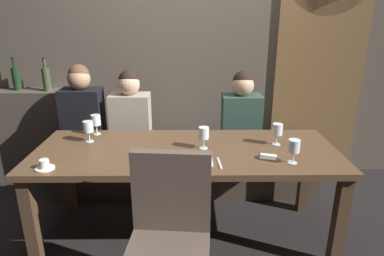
{
  "coord_description": "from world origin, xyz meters",
  "views": [
    {
      "loc": [
        0.02,
        -2.25,
        1.68
      ],
      "look_at": [
        0.05,
        0.18,
        0.84
      ],
      "focal_mm": 31.19,
      "sensor_mm": 36.0,
      "label": 1
    }
  ],
  "objects_px": {
    "dining_table": "(186,160)",
    "diner_redhead": "(82,111)",
    "banquette_bench": "(187,170)",
    "wine_glass_far_left": "(204,133)",
    "wine_glass_center_front": "(277,130)",
    "wine_glass_end_left": "(88,127)",
    "diner_bearded": "(130,113)",
    "wine_bottle_pale_label": "(46,79)",
    "wine_bottle_dark_red": "(16,78)",
    "espresso_cup": "(45,165)",
    "diner_far_end": "(241,113)",
    "wine_glass_center_back": "(96,121)",
    "wine_glass_near_left": "(294,147)",
    "fork_on_table": "(220,163)",
    "dessert_plate": "(199,159)",
    "chair_near_side": "(169,231)"
  },
  "relations": [
    {
      "from": "wine_bottle_pale_label",
      "to": "wine_glass_near_left",
      "type": "distance_m",
      "value": 2.44
    },
    {
      "from": "wine_glass_center_back",
      "to": "espresso_cup",
      "type": "bearing_deg",
      "value": -104.3
    },
    {
      "from": "wine_glass_center_front",
      "to": "wine_glass_far_left",
      "type": "height_order",
      "value": "same"
    },
    {
      "from": "wine_bottle_dark_red",
      "to": "wine_glass_far_left",
      "type": "height_order",
      "value": "wine_bottle_dark_red"
    },
    {
      "from": "dining_table",
      "to": "diner_bearded",
      "type": "distance_m",
      "value": 0.89
    },
    {
      "from": "diner_redhead",
      "to": "wine_glass_end_left",
      "type": "height_order",
      "value": "diner_redhead"
    },
    {
      "from": "dining_table",
      "to": "espresso_cup",
      "type": "xyz_separation_m",
      "value": [
        -0.9,
        -0.32,
        0.11
      ]
    },
    {
      "from": "dining_table",
      "to": "wine_glass_near_left",
      "type": "bearing_deg",
      "value": -19.13
    },
    {
      "from": "dining_table",
      "to": "wine_bottle_pale_label",
      "type": "height_order",
      "value": "wine_bottle_pale_label"
    },
    {
      "from": "dining_table",
      "to": "diner_redhead",
      "type": "xyz_separation_m",
      "value": [
        -0.95,
        0.69,
        0.18
      ]
    },
    {
      "from": "chair_near_side",
      "to": "espresso_cup",
      "type": "bearing_deg",
      "value": 153.55
    },
    {
      "from": "wine_bottle_pale_label",
      "to": "diner_bearded",
      "type": "bearing_deg",
      "value": -19.61
    },
    {
      "from": "wine_glass_near_left",
      "to": "fork_on_table",
      "type": "relative_size",
      "value": 0.96
    },
    {
      "from": "wine_glass_center_front",
      "to": "wine_glass_center_back",
      "type": "relative_size",
      "value": 1.0
    },
    {
      "from": "dining_table",
      "to": "espresso_cup",
      "type": "bearing_deg",
      "value": -160.45
    },
    {
      "from": "wine_bottle_dark_red",
      "to": "wine_glass_end_left",
      "type": "bearing_deg",
      "value": -43.48
    },
    {
      "from": "wine_bottle_pale_label",
      "to": "wine_glass_center_front",
      "type": "height_order",
      "value": "wine_bottle_pale_label"
    },
    {
      "from": "diner_bearded",
      "to": "wine_glass_end_left",
      "type": "distance_m",
      "value": 0.6
    },
    {
      "from": "espresso_cup",
      "to": "banquette_bench",
      "type": "bearing_deg",
      "value": 48.65
    },
    {
      "from": "banquette_bench",
      "to": "fork_on_table",
      "type": "height_order",
      "value": "fork_on_table"
    },
    {
      "from": "diner_far_end",
      "to": "wine_bottle_dark_red",
      "type": "height_order",
      "value": "wine_bottle_dark_red"
    },
    {
      "from": "wine_glass_far_left",
      "to": "espresso_cup",
      "type": "distance_m",
      "value": 1.08
    },
    {
      "from": "banquette_bench",
      "to": "wine_glass_far_left",
      "type": "height_order",
      "value": "wine_glass_far_left"
    },
    {
      "from": "wine_glass_center_front",
      "to": "wine_glass_near_left",
      "type": "relative_size",
      "value": 1.0
    },
    {
      "from": "dining_table",
      "to": "wine_glass_end_left",
      "type": "xyz_separation_m",
      "value": [
        -0.75,
        0.16,
        0.2
      ]
    },
    {
      "from": "diner_far_end",
      "to": "wine_bottle_pale_label",
      "type": "xyz_separation_m",
      "value": [
        -1.89,
        0.29,
        0.27
      ]
    },
    {
      "from": "wine_glass_center_front",
      "to": "wine_glass_center_back",
      "type": "distance_m",
      "value": 1.43
    },
    {
      "from": "dessert_plate",
      "to": "espresso_cup",
      "type": "bearing_deg",
      "value": -173.9
    },
    {
      "from": "banquette_bench",
      "to": "dessert_plate",
      "type": "bearing_deg",
      "value": -84.6
    },
    {
      "from": "diner_bearded",
      "to": "wine_glass_far_left",
      "type": "bearing_deg",
      "value": -47.06
    },
    {
      "from": "wine_glass_end_left",
      "to": "dessert_plate",
      "type": "relative_size",
      "value": 0.86
    },
    {
      "from": "chair_near_side",
      "to": "wine_glass_center_back",
      "type": "relative_size",
      "value": 5.98
    },
    {
      "from": "wine_bottle_pale_label",
      "to": "wine_glass_center_back",
      "type": "bearing_deg",
      "value": -46.84
    },
    {
      "from": "espresso_cup",
      "to": "wine_glass_center_back",
      "type": "bearing_deg",
      "value": 75.7
    },
    {
      "from": "wine_glass_center_back",
      "to": "wine_glass_near_left",
      "type": "bearing_deg",
      "value": -21.61
    },
    {
      "from": "wine_glass_far_left",
      "to": "espresso_cup",
      "type": "relative_size",
      "value": 1.37
    },
    {
      "from": "chair_near_side",
      "to": "wine_bottle_dark_red",
      "type": "relative_size",
      "value": 3.01
    },
    {
      "from": "wine_glass_center_front",
      "to": "wine_glass_end_left",
      "type": "bearing_deg",
      "value": 176.98
    },
    {
      "from": "dessert_plate",
      "to": "diner_bearded",
      "type": "bearing_deg",
      "value": 123.32
    },
    {
      "from": "wine_glass_end_left",
      "to": "wine_glass_near_left",
      "type": "xyz_separation_m",
      "value": [
        1.45,
        -0.4,
        0.0
      ]
    },
    {
      "from": "dining_table",
      "to": "chair_near_side",
      "type": "distance_m",
      "value": 0.73
    },
    {
      "from": "wine_glass_center_front",
      "to": "wine_glass_far_left",
      "type": "distance_m",
      "value": 0.56
    },
    {
      "from": "dessert_plate",
      "to": "wine_bottle_pale_label",
      "type": "bearing_deg",
      "value": 140.05
    },
    {
      "from": "fork_on_table",
      "to": "wine_bottle_dark_red",
      "type": "bearing_deg",
      "value": 142.27
    },
    {
      "from": "wine_glass_center_front",
      "to": "fork_on_table",
      "type": "bearing_deg",
      "value": -143.9
    },
    {
      "from": "dining_table",
      "to": "wine_glass_end_left",
      "type": "distance_m",
      "value": 0.79
    },
    {
      "from": "diner_bearded",
      "to": "wine_glass_center_back",
      "type": "relative_size",
      "value": 4.59
    },
    {
      "from": "banquette_bench",
      "to": "wine_bottle_pale_label",
      "type": "distance_m",
      "value": 1.64
    },
    {
      "from": "wine_glass_center_back",
      "to": "fork_on_table",
      "type": "xyz_separation_m",
      "value": [
        0.96,
        -0.58,
        -0.11
      ]
    },
    {
      "from": "diner_bearded",
      "to": "wine_glass_end_left",
      "type": "bearing_deg",
      "value": -112.58
    }
  ]
}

